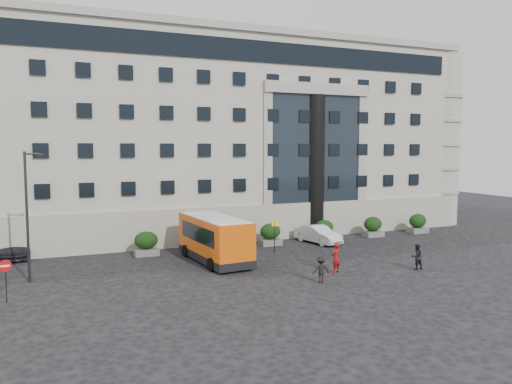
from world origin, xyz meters
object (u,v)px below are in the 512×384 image
(hedge_d, at_px, (324,230))
(white_taxi, at_px, (318,234))
(bus_stop_sign, at_px, (275,231))
(hedge_a, at_px, (146,243))
(hedge_c, at_px, (270,234))
(parked_car_c, at_px, (14,246))
(street_lamp, at_px, (28,211))
(pedestrian_c, at_px, (321,270))
(pedestrian_a, at_px, (336,258))
(hedge_b, at_px, (211,239))
(minibus, at_px, (215,237))
(hedge_f, at_px, (418,223))
(no_entry_sign, at_px, (5,272))
(hedge_e, at_px, (373,227))
(pedestrian_b, at_px, (417,257))
(red_truck, at_px, (24,228))

(hedge_d, bearing_deg, white_taxi, -142.47)
(bus_stop_sign, bearing_deg, hedge_a, 163.58)
(hedge_c, distance_m, parked_car_c, 20.01)
(street_lamp, xyz_separation_m, pedestrian_c, (16.35, -7.06, -3.56))
(hedge_c, height_order, pedestrian_a, pedestrian_a)
(hedge_a, bearing_deg, hedge_d, 0.00)
(hedge_b, xyz_separation_m, minibus, (-1.02, -3.99, 0.86))
(hedge_c, distance_m, bus_stop_sign, 3.05)
(hedge_f, relative_size, no_entry_sign, 0.79)
(hedge_e, distance_m, parked_car_c, 30.31)
(parked_car_c, bearing_deg, white_taxi, -13.69)
(hedge_a, distance_m, hedge_e, 20.80)
(white_taxi, bearing_deg, pedestrian_b, -94.30)
(hedge_a, xyz_separation_m, pedestrian_a, (10.59, -10.07, 0.06))
(white_taxi, bearing_deg, red_truck, 148.97)
(parked_car_c, bearing_deg, hedge_d, -11.48)
(hedge_d, height_order, pedestrian_a, pedestrian_a)
(hedge_b, distance_m, hedge_e, 15.60)
(red_truck, bearing_deg, street_lamp, -79.60)
(hedge_b, height_order, pedestrian_a, pedestrian_a)
(hedge_a, xyz_separation_m, white_taxi, (14.56, -0.80, -0.16))
(bus_stop_sign, xyz_separation_m, minibus, (-5.32, -1.19, 0.06))
(hedge_e, relative_size, bus_stop_sign, 0.73)
(no_entry_sign, bearing_deg, pedestrian_b, -5.95)
(bus_stop_sign, bearing_deg, street_lamp, -173.46)
(hedge_e, xyz_separation_m, pedestrian_a, (-10.21, -10.07, 0.06))
(street_lamp, height_order, red_truck, street_lamp)
(hedge_a, relative_size, street_lamp, 0.23)
(hedge_f, height_order, bus_stop_sign, bus_stop_sign)
(red_truck, distance_m, parked_car_c, 3.72)
(hedge_c, bearing_deg, white_taxi, -10.89)
(hedge_f, bearing_deg, street_lamp, -171.95)
(pedestrian_a, bearing_deg, parked_car_c, -54.57)
(hedge_a, bearing_deg, pedestrian_c, -54.64)
(hedge_f, bearing_deg, parked_car_c, 174.41)
(street_lamp, distance_m, bus_stop_sign, 17.75)
(no_entry_sign, distance_m, pedestrian_b, 25.23)
(street_lamp, relative_size, pedestrian_c, 4.92)
(hedge_d, xyz_separation_m, hedge_f, (10.40, 0.00, 0.00))
(hedge_f, distance_m, bus_stop_sign, 16.76)
(hedge_e, bearing_deg, pedestrian_a, -135.41)
(hedge_b, relative_size, pedestrian_a, 0.93)
(parked_car_c, bearing_deg, pedestrian_c, -44.40)
(pedestrian_a, bearing_deg, no_entry_sign, -23.97)
(hedge_b, bearing_deg, bus_stop_sign, -33.07)
(hedge_e, distance_m, bus_stop_sign, 11.67)
(parked_car_c, relative_size, white_taxi, 1.17)
(hedge_e, bearing_deg, minibus, -166.49)
(parked_car_c, xyz_separation_m, white_taxi, (23.87, -4.25, -0.02))
(hedge_a, distance_m, white_taxi, 14.58)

